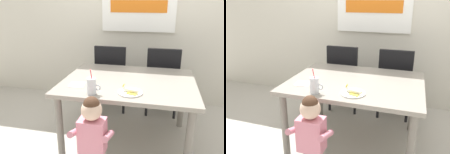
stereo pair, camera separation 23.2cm
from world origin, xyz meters
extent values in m
plane|color=#B7B2A8|center=(0.00, 0.00, 0.00)|extent=(24.00, 24.00, 0.00)
cube|color=beige|center=(0.00, 1.24, 1.45)|extent=(6.40, 0.12, 2.90)
cube|color=white|center=(-0.05, 1.16, 1.45)|extent=(1.06, 0.04, 0.71)
cube|color=orange|center=(-0.05, 1.13, 1.45)|extent=(0.81, 0.01, 0.17)
cube|color=gray|center=(0.00, 0.00, 0.72)|extent=(1.37, 1.07, 0.04)
cylinder|color=slate|center=(-0.61, -0.45, 0.35)|extent=(0.07, 0.07, 0.70)
cylinder|color=slate|center=(0.61, -0.45, 0.35)|extent=(0.07, 0.07, 0.70)
cylinder|color=slate|center=(-0.61, 0.45, 0.35)|extent=(0.07, 0.07, 0.70)
cylinder|color=slate|center=(0.61, 0.45, 0.35)|extent=(0.07, 0.07, 0.70)
cube|color=black|center=(-0.35, 0.82, 0.45)|extent=(0.44, 0.44, 0.06)
cube|color=black|center=(-0.35, 0.62, 0.72)|extent=(0.42, 0.05, 0.48)
cylinder|color=black|center=(-0.16, 1.01, 0.21)|extent=(0.04, 0.04, 0.42)
cylinder|color=black|center=(-0.54, 1.01, 0.21)|extent=(0.04, 0.04, 0.42)
cylinder|color=black|center=(-0.16, 0.63, 0.21)|extent=(0.04, 0.04, 0.42)
cylinder|color=black|center=(-0.54, 0.63, 0.21)|extent=(0.04, 0.04, 0.42)
cube|color=black|center=(0.35, 0.83, 0.45)|extent=(0.44, 0.44, 0.06)
cube|color=black|center=(0.35, 0.63, 0.72)|extent=(0.42, 0.05, 0.48)
cylinder|color=black|center=(0.54, 1.02, 0.21)|extent=(0.04, 0.04, 0.42)
cylinder|color=black|center=(0.16, 1.02, 0.21)|extent=(0.04, 0.04, 0.42)
cylinder|color=black|center=(0.54, 0.64, 0.21)|extent=(0.04, 0.04, 0.42)
cylinder|color=black|center=(0.16, 0.64, 0.21)|extent=(0.04, 0.04, 0.42)
cube|color=pink|center=(-0.19, -0.71, 0.49)|extent=(0.22, 0.15, 0.30)
sphere|color=beige|center=(-0.19, -0.71, 0.72)|extent=(0.17, 0.17, 0.17)
sphere|color=#472D1E|center=(-0.19, -0.71, 0.77)|extent=(0.13, 0.13, 0.13)
cylinder|color=pink|center=(-0.33, -0.73, 0.52)|extent=(0.05, 0.24, 0.13)
cylinder|color=pink|center=(-0.05, -0.73, 0.52)|extent=(0.05, 0.24, 0.13)
cylinder|color=silver|center=(-0.27, -0.44, 0.82)|extent=(0.08, 0.08, 0.15)
cylinder|color=white|center=(-0.27, -0.44, 0.79)|extent=(0.07, 0.07, 0.08)
torus|color=silver|center=(-0.22, -0.44, 0.81)|extent=(0.06, 0.01, 0.06)
cylinder|color=#E5333F|center=(-0.27, -0.44, 0.88)|extent=(0.01, 0.08, 0.21)
cylinder|color=white|center=(0.06, -0.34, 0.75)|extent=(0.23, 0.23, 0.01)
ellipsoid|color=#F4EAC6|center=(0.07, -0.35, 0.77)|extent=(0.18, 0.09, 0.04)
cube|color=yellow|center=(0.08, -0.39, 0.76)|extent=(0.10, 0.06, 0.01)
cube|color=yellow|center=(0.10, -0.32, 0.76)|extent=(0.10, 0.06, 0.01)
cylinder|color=yellow|center=(0.00, -0.33, 0.81)|extent=(0.03, 0.02, 0.03)
cube|color=silver|center=(-0.48, -0.25, 0.74)|extent=(0.17, 0.17, 0.00)
camera|label=1|loc=(0.32, -2.25, 1.56)|focal=36.60mm
camera|label=2|loc=(0.54, -2.19, 1.56)|focal=36.60mm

